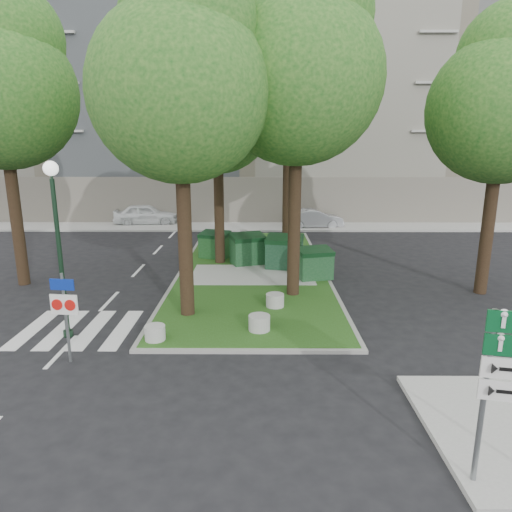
{
  "coord_description": "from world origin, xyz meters",
  "views": [
    {
      "loc": [
        0.75,
        -11.18,
        5.39
      ],
      "look_at": [
        0.68,
        2.56,
        2.0
      ],
      "focal_mm": 32.0,
      "sensor_mm": 36.0,
      "label": 1
    }
  ],
  "objects_px": {
    "tree_street_right": "(506,95)",
    "bollard_left": "(155,333)",
    "dumpster_b": "(248,249)",
    "litter_bin": "(298,252)",
    "tree_median_mid": "(219,105)",
    "tree_median_near_left": "(182,74)",
    "bollard_mid": "(259,323)",
    "dumpster_d": "(314,264)",
    "traffic_sign_pole": "(65,306)",
    "bollard_right": "(275,300)",
    "street_lamp": "(57,230)",
    "tree_median_far": "(291,81)",
    "tree_street_left": "(2,78)",
    "car_silver": "(314,219)",
    "car_white": "(146,214)",
    "tree_median_near_right": "(300,61)",
    "dumpster_a": "(215,245)",
    "dumpster_c": "(284,252)"
  },
  "relations": [
    {
      "from": "tree_street_right",
      "to": "bollard_left",
      "type": "distance_m",
      "value": 13.8
    },
    {
      "from": "dumpster_b",
      "to": "litter_bin",
      "type": "bearing_deg",
      "value": 1.56
    },
    {
      "from": "tree_median_mid",
      "to": "tree_street_right",
      "type": "relative_size",
      "value": 0.99
    },
    {
      "from": "bollard_left",
      "to": "litter_bin",
      "type": "xyz_separation_m",
      "value": [
        4.71,
        9.18,
        0.11
      ]
    },
    {
      "from": "tree_median_near_left",
      "to": "bollard_mid",
      "type": "bearing_deg",
      "value": -32.07
    },
    {
      "from": "bollard_left",
      "to": "litter_bin",
      "type": "relative_size",
      "value": 0.91
    },
    {
      "from": "dumpster_d",
      "to": "tree_median_near_left",
      "type": "bearing_deg",
      "value": -153.22
    },
    {
      "from": "traffic_sign_pole",
      "to": "bollard_right",
      "type": "bearing_deg",
      "value": 41.62
    },
    {
      "from": "litter_bin",
      "to": "street_lamp",
      "type": "distance_m",
      "value": 11.69
    },
    {
      "from": "litter_bin",
      "to": "traffic_sign_pole",
      "type": "relative_size",
      "value": 0.27
    },
    {
      "from": "tree_median_far",
      "to": "bollard_right",
      "type": "distance_m",
      "value": 11.99
    },
    {
      "from": "tree_median_mid",
      "to": "tree_street_left",
      "type": "height_order",
      "value": "tree_street_left"
    },
    {
      "from": "dumpster_b",
      "to": "car_silver",
      "type": "distance_m",
      "value": 10.42
    },
    {
      "from": "tree_street_left",
      "to": "car_white",
      "type": "bearing_deg",
      "value": 83.53
    },
    {
      "from": "tree_street_left",
      "to": "tree_street_right",
      "type": "xyz_separation_m",
      "value": [
        17.5,
        -1.0,
        -0.67
      ]
    },
    {
      "from": "tree_median_far",
      "to": "litter_bin",
      "type": "bearing_deg",
      "value": -82.35
    },
    {
      "from": "tree_median_near_right",
      "to": "dumpster_b",
      "type": "distance_m",
      "value": 8.53
    },
    {
      "from": "tree_median_mid",
      "to": "bollard_mid",
      "type": "relative_size",
      "value": 15.97
    },
    {
      "from": "tree_median_near_right",
      "to": "bollard_mid",
      "type": "xyz_separation_m",
      "value": [
        -1.31,
        -3.37,
        -7.64
      ]
    },
    {
      "from": "litter_bin",
      "to": "tree_median_mid",
      "type": "bearing_deg",
      "value": -169.96
    },
    {
      "from": "tree_street_left",
      "to": "tree_median_near_right",
      "type": "bearing_deg",
      "value": -8.13
    },
    {
      "from": "tree_street_right",
      "to": "car_silver",
      "type": "xyz_separation_m",
      "value": [
        -4.71,
        13.28,
        -6.36
      ]
    },
    {
      "from": "tree_street_right",
      "to": "bollard_left",
      "type": "xyz_separation_m",
      "value": [
        -11.19,
        -4.56,
        -6.66
      ]
    },
    {
      "from": "street_lamp",
      "to": "traffic_sign_pole",
      "type": "bearing_deg",
      "value": -66.13
    },
    {
      "from": "tree_median_far",
      "to": "tree_median_mid",
      "type": "bearing_deg",
      "value": -136.85
    },
    {
      "from": "dumpster_d",
      "to": "litter_bin",
      "type": "relative_size",
      "value": 2.51
    },
    {
      "from": "tree_median_near_right",
      "to": "tree_street_right",
      "type": "distance_m",
      "value": 7.09
    },
    {
      "from": "dumpster_b",
      "to": "car_silver",
      "type": "height_order",
      "value": "dumpster_b"
    },
    {
      "from": "tree_median_near_right",
      "to": "litter_bin",
      "type": "xyz_separation_m",
      "value": [
        0.52,
        5.12,
        -7.55
      ]
    },
    {
      "from": "tree_median_mid",
      "to": "dumpster_b",
      "type": "relative_size",
      "value": 5.68
    },
    {
      "from": "bollard_left",
      "to": "car_white",
      "type": "relative_size",
      "value": 0.13
    },
    {
      "from": "tree_median_near_right",
      "to": "dumpster_d",
      "type": "relative_size",
      "value": 7.35
    },
    {
      "from": "tree_median_near_left",
      "to": "bollard_mid",
      "type": "xyz_separation_m",
      "value": [
        2.19,
        -1.37,
        -6.97
      ]
    },
    {
      "from": "tree_street_left",
      "to": "tree_street_right",
      "type": "distance_m",
      "value": 17.54
    },
    {
      "from": "traffic_sign_pole",
      "to": "car_white",
      "type": "xyz_separation_m",
      "value": [
        -2.86,
        20.09,
        -0.78
      ]
    },
    {
      "from": "street_lamp",
      "to": "car_white",
      "type": "height_order",
      "value": "street_lamp"
    },
    {
      "from": "tree_median_far",
      "to": "traffic_sign_pole",
      "type": "xyz_separation_m",
      "value": [
        -6.32,
        -12.65,
        -6.82
      ]
    },
    {
      "from": "tree_median_mid",
      "to": "dumpster_a",
      "type": "height_order",
      "value": "tree_median_mid"
    },
    {
      "from": "tree_median_near_right",
      "to": "bollard_mid",
      "type": "height_order",
      "value": "tree_median_near_right"
    },
    {
      "from": "tree_street_left",
      "to": "dumpster_c",
      "type": "relative_size",
      "value": 6.25
    },
    {
      "from": "litter_bin",
      "to": "car_silver",
      "type": "xyz_separation_m",
      "value": [
        1.77,
        8.66,
        0.19
      ]
    },
    {
      "from": "dumpster_a",
      "to": "litter_bin",
      "type": "height_order",
      "value": "dumpster_a"
    },
    {
      "from": "bollard_mid",
      "to": "litter_bin",
      "type": "bearing_deg",
      "value": 77.87
    },
    {
      "from": "traffic_sign_pole",
      "to": "car_silver",
      "type": "xyz_separation_m",
      "value": [
        8.41,
        18.93,
        -0.88
      ]
    },
    {
      "from": "bollard_right",
      "to": "bollard_mid",
      "type": "relative_size",
      "value": 0.96
    },
    {
      "from": "dumpster_d",
      "to": "bollard_left",
      "type": "xyz_separation_m",
      "value": [
        -5.1,
        -5.96,
        -0.4
      ]
    },
    {
      "from": "tree_median_near_left",
      "to": "tree_street_right",
      "type": "bearing_deg",
      "value": 13.39
    },
    {
      "from": "dumpster_d",
      "to": "bollard_right",
      "type": "relative_size",
      "value": 2.6
    },
    {
      "from": "tree_street_right",
      "to": "traffic_sign_pole",
      "type": "height_order",
      "value": "tree_street_right"
    },
    {
      "from": "street_lamp",
      "to": "tree_median_mid",
      "type": "bearing_deg",
      "value": 64.72
    }
  ]
}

